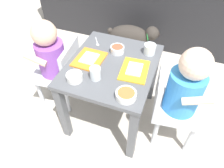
{
  "coord_description": "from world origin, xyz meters",
  "views": [
    {
      "loc": [
        0.32,
        -0.85,
        1.22
      ],
      "look_at": [
        0.0,
        0.0,
        0.3
      ],
      "focal_mm": 33.0,
      "sensor_mm": 36.0,
      "label": 1
    }
  ],
  "objects_px": {
    "water_cup_right": "(150,50)",
    "dining_table": "(112,75)",
    "seated_child_left": "(53,56)",
    "food_tray_right": "(134,70)",
    "veggie_bowl_near": "(126,95)",
    "dog": "(131,37)",
    "seated_child_right": "(183,89)",
    "food_tray_left": "(89,59)",
    "water_cup_left": "(95,74)",
    "cereal_bowl_left_side": "(74,77)",
    "veggie_bowl_far": "(117,49)",
    "spoon_by_left_tray": "(97,42)"
  },
  "relations": [
    {
      "from": "cereal_bowl_left_side",
      "to": "veggie_bowl_near",
      "type": "distance_m",
      "value": 0.29
    },
    {
      "from": "dining_table",
      "to": "cereal_bowl_left_side",
      "type": "relative_size",
      "value": 6.74
    },
    {
      "from": "water_cup_right",
      "to": "spoon_by_left_tray",
      "type": "xyz_separation_m",
      "value": [
        -0.34,
        -0.01,
        -0.02
      ]
    },
    {
      "from": "food_tray_right",
      "to": "veggie_bowl_far",
      "type": "relative_size",
      "value": 2.46
    },
    {
      "from": "dog",
      "to": "food_tray_left",
      "type": "bearing_deg",
      "value": -94.93
    },
    {
      "from": "dog",
      "to": "seated_child_right",
      "type": "bearing_deg",
      "value": -55.29
    },
    {
      "from": "water_cup_right",
      "to": "dining_table",
      "type": "bearing_deg",
      "value": -135.52
    },
    {
      "from": "dining_table",
      "to": "veggie_bowl_near",
      "type": "bearing_deg",
      "value": -54.57
    },
    {
      "from": "water_cup_left",
      "to": "food_tray_right",
      "type": "bearing_deg",
      "value": 36.78
    },
    {
      "from": "dog",
      "to": "spoon_by_left_tray",
      "type": "height_order",
      "value": "spoon_by_left_tray"
    },
    {
      "from": "dog",
      "to": "veggie_bowl_near",
      "type": "xyz_separation_m",
      "value": [
        0.23,
        -0.9,
        0.26
      ]
    },
    {
      "from": "seated_child_right",
      "to": "food_tray_left",
      "type": "bearing_deg",
      "value": 179.58
    },
    {
      "from": "dining_table",
      "to": "water_cup_left",
      "type": "height_order",
      "value": "water_cup_left"
    },
    {
      "from": "seated_child_right",
      "to": "food_tray_right",
      "type": "xyz_separation_m",
      "value": [
        -0.27,
        0.0,
        0.05
      ]
    },
    {
      "from": "seated_child_left",
      "to": "spoon_by_left_tray",
      "type": "bearing_deg",
      "value": 33.17
    },
    {
      "from": "cereal_bowl_left_side",
      "to": "veggie_bowl_near",
      "type": "height_order",
      "value": "cereal_bowl_left_side"
    },
    {
      "from": "seated_child_right",
      "to": "water_cup_right",
      "type": "bearing_deg",
      "value": 141.43
    },
    {
      "from": "veggie_bowl_near",
      "to": "dining_table",
      "type": "bearing_deg",
      "value": 125.43
    },
    {
      "from": "water_cup_left",
      "to": "cereal_bowl_left_side",
      "type": "relative_size",
      "value": 0.83
    },
    {
      "from": "water_cup_right",
      "to": "cereal_bowl_left_side",
      "type": "relative_size",
      "value": 0.82
    },
    {
      "from": "seated_child_left",
      "to": "food_tray_right",
      "type": "bearing_deg",
      "value": -1.54
    },
    {
      "from": "dining_table",
      "to": "food_tray_left",
      "type": "height_order",
      "value": "food_tray_left"
    },
    {
      "from": "food_tray_left",
      "to": "water_cup_left",
      "type": "bearing_deg",
      "value": -53.27
    },
    {
      "from": "veggie_bowl_near",
      "to": "spoon_by_left_tray",
      "type": "height_order",
      "value": "veggie_bowl_near"
    },
    {
      "from": "spoon_by_left_tray",
      "to": "veggie_bowl_near",
      "type": "bearing_deg",
      "value": -50.0
    },
    {
      "from": "water_cup_left",
      "to": "spoon_by_left_tray",
      "type": "xyz_separation_m",
      "value": [
        -0.13,
        0.3,
        -0.03
      ]
    },
    {
      "from": "dining_table",
      "to": "food_tray_right",
      "type": "bearing_deg",
      "value": -4.88
    },
    {
      "from": "food_tray_left",
      "to": "food_tray_right",
      "type": "height_order",
      "value": "same"
    },
    {
      "from": "food_tray_right",
      "to": "veggie_bowl_near",
      "type": "distance_m",
      "value": 0.2
    },
    {
      "from": "water_cup_right",
      "to": "veggie_bowl_near",
      "type": "height_order",
      "value": "water_cup_right"
    },
    {
      "from": "water_cup_left",
      "to": "cereal_bowl_left_side",
      "type": "distance_m",
      "value": 0.11
    },
    {
      "from": "seated_child_left",
      "to": "veggie_bowl_far",
      "type": "distance_m",
      "value": 0.42
    },
    {
      "from": "food_tray_right",
      "to": "cereal_bowl_left_side",
      "type": "xyz_separation_m",
      "value": [
        -0.27,
        -0.18,
        0.02
      ]
    },
    {
      "from": "seated_child_left",
      "to": "food_tray_right",
      "type": "xyz_separation_m",
      "value": [
        0.54,
        -0.01,
        0.06
      ]
    },
    {
      "from": "veggie_bowl_near",
      "to": "spoon_by_left_tray",
      "type": "distance_m",
      "value": 0.49
    },
    {
      "from": "food_tray_left",
      "to": "veggie_bowl_far",
      "type": "distance_m",
      "value": 0.18
    },
    {
      "from": "food_tray_left",
      "to": "water_cup_right",
      "type": "bearing_deg",
      "value": 30.52
    },
    {
      "from": "water_cup_left",
      "to": "water_cup_right",
      "type": "distance_m",
      "value": 0.38
    },
    {
      "from": "seated_child_right",
      "to": "veggie_bowl_far",
      "type": "height_order",
      "value": "seated_child_right"
    },
    {
      "from": "seated_child_right",
      "to": "water_cup_right",
      "type": "height_order",
      "value": "seated_child_right"
    },
    {
      "from": "dining_table",
      "to": "food_tray_left",
      "type": "relative_size",
      "value": 2.95
    },
    {
      "from": "seated_child_right",
      "to": "food_tray_left",
      "type": "height_order",
      "value": "seated_child_right"
    },
    {
      "from": "food_tray_right",
      "to": "water_cup_left",
      "type": "height_order",
      "value": "water_cup_left"
    },
    {
      "from": "water_cup_right",
      "to": "veggie_bowl_near",
      "type": "xyz_separation_m",
      "value": [
        -0.02,
        -0.39,
        -0.01
      ]
    },
    {
      "from": "seated_child_left",
      "to": "food_tray_left",
      "type": "height_order",
      "value": "seated_child_left"
    },
    {
      "from": "veggie_bowl_far",
      "to": "seated_child_left",
      "type": "bearing_deg",
      "value": -164.27
    },
    {
      "from": "dining_table",
      "to": "veggie_bowl_near",
      "type": "xyz_separation_m",
      "value": [
        0.15,
        -0.21,
        0.11
      ]
    },
    {
      "from": "dining_table",
      "to": "seated_child_left",
      "type": "height_order",
      "value": "seated_child_left"
    },
    {
      "from": "seated_child_right",
      "to": "food_tray_left",
      "type": "distance_m",
      "value": 0.55
    },
    {
      "from": "food_tray_right",
      "to": "veggie_bowl_near",
      "type": "bearing_deg",
      "value": -85.43
    }
  ]
}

